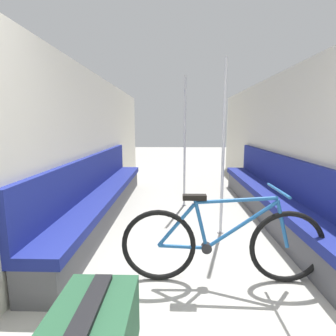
% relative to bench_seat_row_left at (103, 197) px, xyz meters
% --- Properties ---
extents(wall_left, '(0.10, 8.83, 2.16)m').
position_rel_bench_seat_row_left_xyz_m(wall_left, '(-0.23, 0.03, 0.78)').
color(wall_left, beige).
rests_on(wall_left, ground).
extents(wall_right, '(0.10, 8.83, 2.16)m').
position_rel_bench_seat_row_left_xyz_m(wall_right, '(2.72, 0.03, 0.78)').
color(wall_right, beige).
rests_on(wall_right, ground).
extents(bench_seat_row_left, '(0.43, 4.09, 0.93)m').
position_rel_bench_seat_row_left_xyz_m(bench_seat_row_left, '(0.00, 0.00, 0.00)').
color(bench_seat_row_left, '#4C4C51').
rests_on(bench_seat_row_left, ground).
extents(bench_seat_row_right, '(0.43, 4.09, 0.93)m').
position_rel_bench_seat_row_left_xyz_m(bench_seat_row_right, '(2.49, 0.00, 0.00)').
color(bench_seat_row_right, '#4C4C51').
rests_on(bench_seat_row_right, ground).
extents(bicycle, '(1.76, 0.46, 0.84)m').
position_rel_bench_seat_row_left_xyz_m(bicycle, '(1.48, -1.62, 0.05)').
color(bicycle, black).
rests_on(bicycle, ground).
extents(grab_pole_near, '(0.08, 0.08, 2.14)m').
position_rel_bench_seat_row_left_xyz_m(grab_pole_near, '(1.23, 0.57, 0.74)').
color(grab_pole_near, gray).
rests_on(grab_pole_near, ground).
extents(grab_pole_far, '(0.08, 0.08, 2.14)m').
position_rel_bench_seat_row_left_xyz_m(grab_pole_far, '(1.66, -0.57, 0.74)').
color(grab_pole_far, gray).
rests_on(grab_pole_far, ground).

